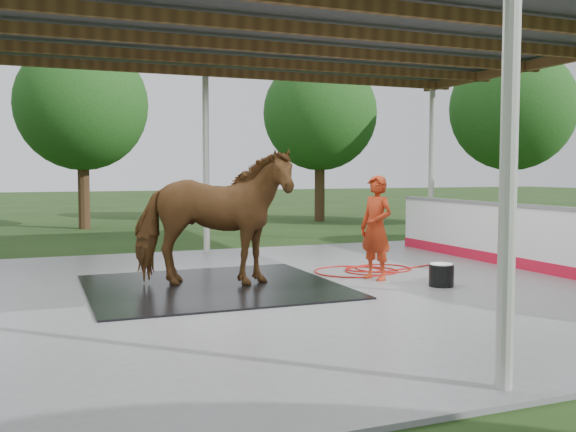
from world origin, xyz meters
name	(u,v)px	position (x,y,z in m)	size (l,w,h in m)	color
ground	(287,292)	(0.00, 0.00, 0.00)	(100.00, 100.00, 0.00)	#1E3814
concrete_slab	(287,290)	(0.00, 0.00, 0.03)	(12.00, 10.00, 0.05)	slate
pavilion_structure	(287,19)	(0.00, 0.00, 3.97)	(12.60, 10.60, 4.05)	beige
dasher_board	(533,240)	(4.60, 0.00, 0.59)	(0.16, 8.00, 1.15)	red
tree_belt	(284,44)	(0.30, 0.90, 3.79)	(28.00, 28.00, 5.80)	#382314
rubber_mat	(213,286)	(-0.99, 0.50, 0.06)	(3.64, 3.41, 0.03)	black
horse	(212,218)	(-0.99, 0.50, 1.09)	(1.09, 2.40, 2.03)	brown
handler	(376,228)	(1.62, 0.22, 0.88)	(0.61, 0.40, 1.66)	#AA2D12
wash_bucket	(441,275)	(2.23, -0.69, 0.23)	(0.37, 0.37, 0.34)	black
soap_bottle_a	(504,274)	(3.29, -0.82, 0.19)	(0.11, 0.11, 0.28)	silver
soap_bottle_b	(451,268)	(3.04, 0.19, 0.15)	(0.09, 0.09, 0.20)	#338CD8
hose_coil	(366,270)	(1.89, 1.05, 0.06)	(2.62, 1.25, 0.02)	#A9120C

